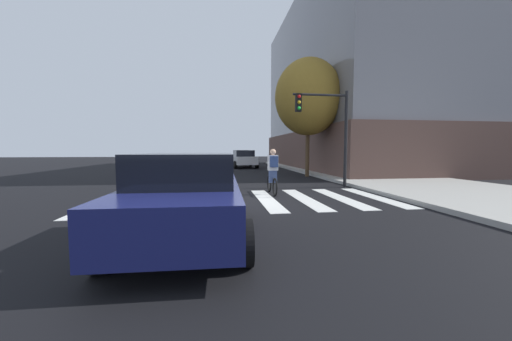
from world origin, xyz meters
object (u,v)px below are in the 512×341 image
sedan_mid (243,159)px  street_tree_near (308,97)px  sedan_near (188,194)px  fire_hydrant (359,170)px  sedan_far (241,156)px  traffic_light_near (328,122)px  manhole_cover (221,217)px  cyclist (273,172)px

sedan_mid → street_tree_near: 10.65m
sedan_near → fire_hydrant: 12.62m
sedan_far → traffic_light_near: size_ratio=1.12×
sedan_near → traffic_light_near: traffic_light_near is taller
sedan_near → traffic_light_near: (5.32, 6.24, 2.04)m
manhole_cover → street_tree_near: size_ratio=0.09×
sedan_near → street_tree_near: size_ratio=0.65×
manhole_cover → sedan_far: (2.81, 27.65, 0.83)m
sedan_mid → traffic_light_near: (2.33, -14.43, 2.03)m
sedan_near → street_tree_near: bearing=61.7°
manhole_cover → traffic_light_near: 7.27m
traffic_light_near → fire_hydrant: bearing=44.4°
cyclist → traffic_light_near: traffic_light_near is taller
sedan_near → sedan_far: 29.32m
sedan_mid → fire_hydrant: 12.59m
fire_hydrant → sedan_far: bearing=104.3°
sedan_near → cyclist: bearing=61.4°
sedan_far → traffic_light_near: 23.04m
fire_hydrant → street_tree_near: 5.32m
manhole_cover → street_tree_near: 12.27m
manhole_cover → street_tree_near: (5.46, 9.86, 4.86)m
sedan_far → fire_hydrant: size_ratio=6.05×
manhole_cover → sedan_mid: size_ratio=0.13×
sedan_mid → sedan_near: bearing=-98.2°
sedan_mid → sedan_far: sedan_far is taller
cyclist → sedan_mid: bearing=88.5°
traffic_light_near → street_tree_near: size_ratio=0.58×
sedan_mid → sedan_far: size_ratio=1.02×
street_tree_near → fire_hydrant: bearing=-39.6°
fire_hydrant → street_tree_near: street_tree_near is taller
sedan_far → fire_hydrant: (5.03, -19.77, -0.30)m
manhole_cover → cyclist: 3.91m
traffic_light_near → street_tree_near: 5.51m
manhole_cover → sedan_far: size_ratio=0.14×
cyclist → traffic_light_near: (2.73, 1.50, 2.02)m
traffic_light_near → fire_hydrant: traffic_light_near is taller
manhole_cover → traffic_light_near: traffic_light_near is taller
sedan_far → cyclist: cyclist is taller
street_tree_near → sedan_far: bearing=98.5°
sedan_near → sedan_far: sedan_far is taller
street_tree_near → manhole_cover: bearing=-119.0°
sedan_far → street_tree_near: size_ratio=0.66×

